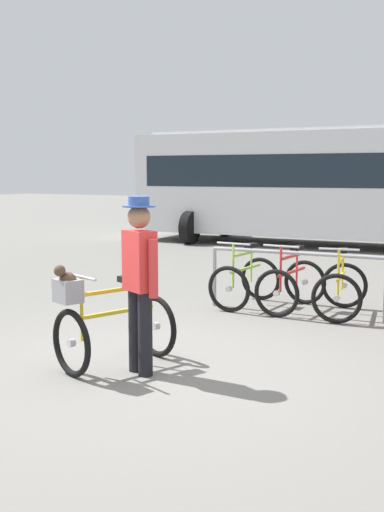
{
  "coord_description": "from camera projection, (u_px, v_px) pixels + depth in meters",
  "views": [
    {
      "loc": [
        3.23,
        -5.19,
        1.94
      ],
      "look_at": [
        -0.21,
        1.03,
        1.0
      ],
      "focal_mm": 44.02,
      "sensor_mm": 36.0,
      "label": 1
    }
  ],
  "objects": [
    {
      "name": "ground_plane",
      "position": [
        161.0,
        367.0,
        6.31
      ],
      "size": [
        80.0,
        80.0,
        0.0
      ],
      "primitive_type": "plane",
      "color": "slate"
    },
    {
      "name": "bike_rack_rail",
      "position": [
        295.0,
        268.0,
        8.65
      ],
      "size": [
        2.51,
        0.17,
        0.88
      ],
      "color": "#99999E",
      "rests_on": "ground"
    },
    {
      "name": "racked_bike_lime",
      "position": [
        245.0,
        281.0,
        9.2
      ],
      "size": [
        0.71,
        1.13,
        0.97
      ],
      "color": "black",
      "rests_on": "ground"
    },
    {
      "name": "racked_bike_red",
      "position": [
        291.0,
        285.0,
        8.89
      ],
      "size": [
        0.71,
        1.11,
        0.97
      ],
      "color": "black",
      "rests_on": "ground"
    },
    {
      "name": "racked_bike_yellow",
      "position": [
        341.0,
        289.0,
        8.58
      ],
      "size": [
        0.84,
        1.18,
        0.97
      ],
      "color": "black",
      "rests_on": "ground"
    },
    {
      "name": "featured_bicycle",
      "position": [
        105.0,
        321.0,
        6.22
      ],
      "size": [
        0.99,
        1.26,
        1.09
      ],
      "color": "black",
      "rests_on": "ground"
    },
    {
      "name": "person_with_featured_bike",
      "position": [
        140.0,
        277.0,
        6.01
      ],
      "size": [
        0.48,
        0.33,
        1.72
      ],
      "color": "black",
      "rests_on": "ground"
    },
    {
      "name": "bus_distant",
      "position": [
        319.0,
        181.0,
        16.75
      ],
      "size": [
        10.11,
        3.71,
        3.08
      ],
      "color": "silver",
      "rests_on": "ground"
    }
  ]
}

